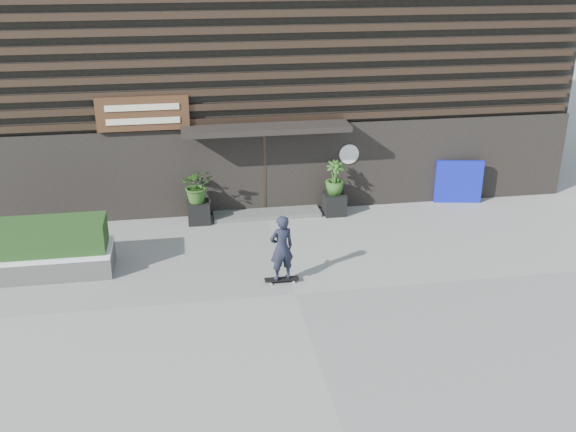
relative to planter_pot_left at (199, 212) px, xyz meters
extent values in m
plane|color=gray|center=(1.90, -4.40, -0.30)|extent=(80.00, 80.00, 0.00)
cube|color=#535351|center=(1.90, 0.20, -0.24)|extent=(3.00, 0.80, 0.12)
cube|color=black|center=(0.00, 0.00, 0.00)|extent=(0.60, 0.60, 0.60)
imported|color=#2D591E|center=(0.00, 0.00, 0.78)|extent=(0.86, 0.75, 0.96)
cube|color=black|center=(3.80, 0.00, 0.00)|extent=(0.60, 0.60, 0.60)
imported|color=#2D591E|center=(3.80, 0.00, 0.78)|extent=(0.54, 0.54, 0.96)
cube|color=#4A4A48|center=(-3.85, -2.46, -0.05)|extent=(3.50, 1.20, 0.50)
cube|color=white|center=(-3.85, -2.46, 0.24)|extent=(3.50, 1.20, 0.08)
cube|color=#1A3915|center=(-3.85, -2.46, 0.63)|extent=(3.30, 1.00, 0.70)
cube|color=#0D15AA|center=(7.60, 0.30, 0.34)|extent=(1.37, 0.37, 1.28)
cube|color=black|center=(1.90, 5.60, 3.70)|extent=(18.00, 10.00, 8.00)
cube|color=black|center=(1.90, 0.54, 0.95)|extent=(18.00, 0.12, 2.50)
cube|color=#38281E|center=(1.90, 0.48, 2.40)|extent=(17.60, 0.08, 0.18)
cube|color=#38281E|center=(1.90, 0.48, 2.79)|extent=(17.60, 0.08, 0.18)
cube|color=#38281E|center=(1.90, 0.48, 3.18)|extent=(17.60, 0.08, 0.18)
cube|color=#38281E|center=(1.90, 0.48, 3.58)|extent=(17.60, 0.08, 0.18)
cube|color=#38281E|center=(1.90, 0.48, 3.97)|extent=(17.60, 0.08, 0.18)
cube|color=#38281E|center=(1.90, 0.48, 4.36)|extent=(17.60, 0.08, 0.18)
cube|color=#38281E|center=(1.90, 0.48, 4.75)|extent=(17.60, 0.08, 0.18)
cube|color=#38281E|center=(1.90, 0.48, 5.15)|extent=(17.60, 0.08, 0.18)
cube|color=black|center=(1.90, 0.10, 2.25)|extent=(4.50, 1.00, 0.15)
cube|color=black|center=(1.90, 0.70, 0.85)|extent=(2.40, 0.30, 2.30)
cube|color=#38281E|center=(1.90, 0.52, 0.85)|extent=(0.06, 0.10, 2.30)
cube|color=#472B19|center=(-1.30, 0.40, 2.70)|extent=(2.40, 0.10, 0.90)
cube|color=beige|center=(-1.30, 0.33, 2.88)|extent=(1.90, 0.02, 0.16)
cube|color=beige|center=(-1.30, 0.33, 2.52)|extent=(1.90, 0.02, 0.16)
cylinder|color=white|center=(4.30, 0.46, 1.30)|extent=(0.56, 0.03, 0.56)
cube|color=black|center=(1.71, -3.81, -0.21)|extent=(0.78, 0.20, 0.02)
cylinder|color=#ACACA7|center=(1.45, -3.91, -0.27)|extent=(0.06, 0.03, 0.06)
cylinder|color=#B8B9B3|center=(1.45, -3.71, -0.27)|extent=(0.06, 0.03, 0.06)
cylinder|color=#B4B5B0|center=(1.97, -3.91, -0.27)|extent=(0.06, 0.03, 0.06)
cylinder|color=#A6A6A1|center=(1.97, -3.71, -0.27)|extent=(0.06, 0.03, 0.06)
imported|color=black|center=(1.71, -3.81, 0.56)|extent=(0.63, 0.49, 1.54)
camera|label=1|loc=(-0.32, -16.98, 6.86)|focal=41.41mm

